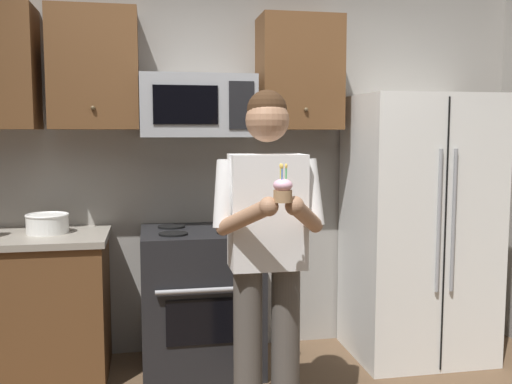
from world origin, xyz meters
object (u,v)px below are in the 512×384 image
(bowl_large_white, at_px, (47,223))
(microwave, at_px, (197,106))
(refrigerator, at_px, (418,227))
(person, at_px, (267,242))
(oven_range, at_px, (201,299))
(cupcake, at_px, (283,190))

(bowl_large_white, bearing_deg, microwave, 2.99)
(refrigerator, bearing_deg, person, -146.59)
(refrigerator, relative_size, person, 1.02)
(bowl_large_white, bearing_deg, refrigerator, -2.54)
(oven_range, relative_size, refrigerator, 0.52)
(oven_range, relative_size, person, 0.53)
(bowl_large_white, distance_m, cupcake, 1.77)
(oven_range, relative_size, microwave, 1.26)
(refrigerator, xyz_separation_m, cupcake, (-1.24, -1.14, 0.39))
(oven_range, height_order, microwave, microwave)
(microwave, height_order, bowl_large_white, microwave)
(microwave, xyz_separation_m, refrigerator, (1.50, -0.16, -0.82))
(microwave, height_order, person, microwave)
(oven_range, height_order, refrigerator, refrigerator)
(bowl_large_white, distance_m, person, 1.53)
(oven_range, xyz_separation_m, cupcake, (0.26, -1.18, 0.83))
(cupcake, bearing_deg, refrigerator, 42.80)
(refrigerator, distance_m, cupcake, 1.73)
(refrigerator, height_order, cupcake, refrigerator)
(oven_range, height_order, bowl_large_white, bowl_large_white)
(person, bearing_deg, refrigerator, 33.41)
(microwave, bearing_deg, person, -74.78)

